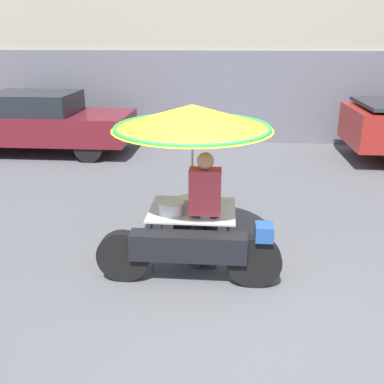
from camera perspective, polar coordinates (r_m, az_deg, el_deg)
The scene contains 5 objects.
ground_plane at distance 4.75m, azimuth 4.93°, elevation -15.75°, with size 36.00×36.00×0.00m, color #56565B.
shopfront_building at distance 12.65m, azimuth 5.29°, elevation 16.45°, with size 28.00×2.06×3.95m.
vendor_motorcycle_cart at distance 5.10m, azimuth 0.02°, elevation 6.37°, with size 2.17×1.93×2.02m.
vendor_person at distance 5.17m, azimuth 1.73°, elevation -1.89°, with size 0.38×0.22×1.50m.
parked_car at distance 11.26m, azimuth -19.36°, elevation 8.84°, with size 4.26×1.79×1.48m.
Camera 1 is at (-0.08, -3.84, 2.78)m, focal length 40.00 mm.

